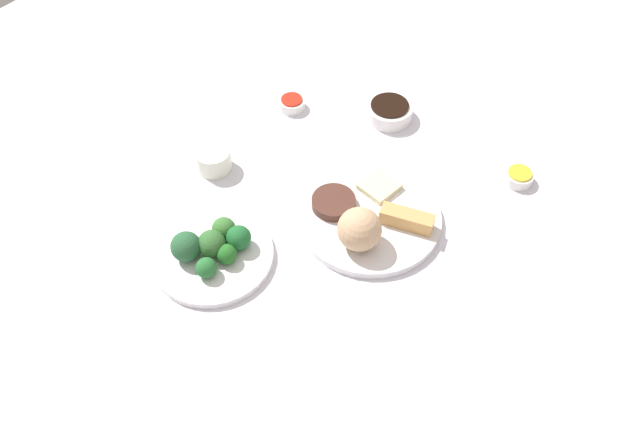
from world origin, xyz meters
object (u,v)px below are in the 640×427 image
(main_plate, at_px, (369,218))
(teacup, at_px, (214,160))
(soy_sauce_bowl, at_px, (389,112))
(sauce_ramekin_sweet_and_sour, at_px, (292,104))
(sauce_ramekin_hot_mustard, at_px, (519,177))
(broccoli_plate, at_px, (213,255))

(main_plate, relative_size, teacup, 3.88)
(main_plate, distance_m, soy_sauce_bowl, 0.29)
(teacup, bearing_deg, soy_sauce_bowl, 150.32)
(soy_sauce_bowl, bearing_deg, sauce_ramekin_sweet_and_sour, -60.99)
(sauce_ramekin_sweet_and_sour, bearing_deg, sauce_ramekin_hot_mustard, 101.71)
(main_plate, bearing_deg, soy_sauce_bowl, -153.42)
(sauce_ramekin_sweet_and_sour, bearing_deg, teacup, -1.88)
(sauce_ramekin_hot_mustard, bearing_deg, sauce_ramekin_sweet_and_sour, -78.29)
(main_plate, bearing_deg, broccoli_plate, -35.29)
(soy_sauce_bowl, height_order, sauce_ramekin_hot_mustard, soy_sauce_bowl)
(sauce_ramekin_hot_mustard, xyz_separation_m, teacup, (0.34, -0.50, 0.01))
(soy_sauce_bowl, bearing_deg, teacup, -29.68)
(main_plate, bearing_deg, sauce_ramekin_hot_mustard, 146.18)
(broccoli_plate, distance_m, teacup, 0.23)
(broccoli_plate, distance_m, sauce_ramekin_hot_mustard, 0.61)
(soy_sauce_bowl, bearing_deg, main_plate, 26.58)
(sauce_ramekin_hot_mustard, bearing_deg, main_plate, -33.82)
(sauce_ramekin_hot_mustard, height_order, sauce_ramekin_sweet_and_sour, same)
(broccoli_plate, xyz_separation_m, soy_sauce_bowl, (-0.51, 0.04, 0.01))
(soy_sauce_bowl, bearing_deg, broccoli_plate, -4.54)
(teacup, bearing_deg, sauce_ramekin_hot_mustard, 124.08)
(sauce_ramekin_sweet_and_sour, bearing_deg, main_plate, 63.23)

